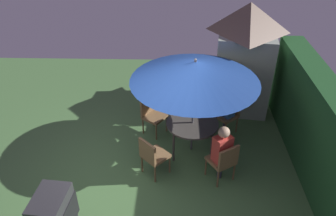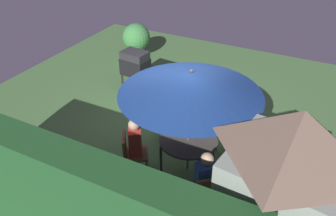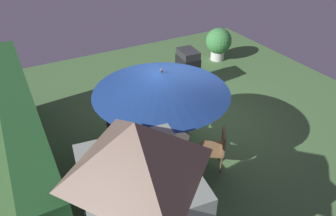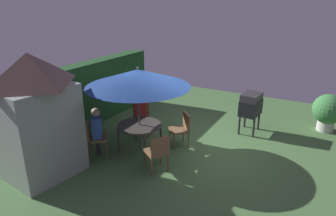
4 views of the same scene
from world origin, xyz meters
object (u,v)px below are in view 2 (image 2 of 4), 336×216
chair_near_shed (131,151)px  potted_plant_by_shed (136,39)px  chair_toward_house (170,117)px  person_in_red (135,140)px  chair_toward_hedge (235,132)px  person_in_blue (206,176)px  patio_table (188,142)px  chair_far_side (207,191)px  garden_shed (284,197)px  patio_umbrella (191,83)px  bbq_grill (135,64)px

chair_near_shed → potted_plant_by_shed: 5.56m
chair_toward_house → person_in_red: 1.38m
chair_toward_house → person_in_red: size_ratio=0.71×
chair_toward_hedge → potted_plant_by_shed: 5.49m
potted_plant_by_shed → person_in_blue: person_in_blue is taller
chair_near_shed → patio_table: bearing=-148.1°
person_in_red → chair_far_side: bearing=167.9°
garden_shed → person_in_red: bearing=-15.8°
patio_umbrella → chair_toward_hedge: size_ratio=2.87×
potted_plant_by_shed → person_in_red: size_ratio=0.90×
potted_plant_by_shed → bbq_grill: bearing=121.0°
garden_shed → patio_table: (1.96, -1.34, -0.74)m
potted_plant_by_shed → person_in_blue: size_ratio=0.90×
bbq_grill → potted_plant_by_shed: bearing=-59.0°
bbq_grill → chair_toward_hedge: 3.46m
bbq_grill → chair_toward_hedge: bbq_grill is taller
chair_near_shed → chair_toward_house: (-0.12, -1.40, 0.00)m
garden_shed → potted_plant_by_shed: (5.72, -5.54, -0.76)m
patio_table → garden_shed: bearing=145.6°
bbq_grill → patio_table: bearing=139.3°
chair_toward_house → patio_table: bearing=135.2°
bbq_grill → chair_near_shed: bearing=120.1°
chair_far_side → person_in_blue: (0.05, -0.07, 0.26)m
garden_shed → chair_near_shed: garden_shed is taller
chair_toward_house → chair_toward_hedge: bearing=-175.6°
bbq_grill → chair_far_side: (-3.30, 3.08, -0.33)m
person_in_blue → bbq_grill: bearing=-42.9°
patio_table → chair_far_side: bearing=129.9°
garden_shed → person_in_red: (2.83, -0.80, -0.62)m
chair_toward_hedge → person_in_red: 2.13m
potted_plant_by_shed → person_in_blue: (-4.45, 5.02, 0.14)m
patio_umbrella → bbq_grill: size_ratio=2.16×
chair_far_side → chair_toward_hedge: (0.10, -1.81, 0.00)m
patio_table → bbq_grill: (2.56, -2.20, 0.18)m
patio_umbrella → chair_toward_hedge: bearing=-124.9°
bbq_grill → chair_toward_house: 2.24m
patio_umbrella → bbq_grill: 3.55m
person_in_blue → garden_shed: bearing=157.7°
bbq_grill → patio_umbrella: bearing=139.3°
garden_shed → chair_toward_hedge: 2.76m
chair_near_shed → chair_far_side: bearing=169.9°
chair_toward_house → person_in_red: (0.05, 1.36, 0.26)m
patio_table → chair_toward_house: (0.82, -0.81, -0.15)m
chair_toward_hedge → person_in_blue: (-0.04, 1.75, 0.26)m
patio_umbrella → garden_shed: bearing=145.6°
person_in_blue → chair_toward_hedge: bearing=-88.6°
garden_shed → patio_umbrella: garden_shed is taller
chair_near_shed → potted_plant_by_shed: size_ratio=0.79×
chair_near_shed → potted_plant_by_shed: (2.82, -4.79, 0.12)m
bbq_grill → person_in_red: 3.21m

